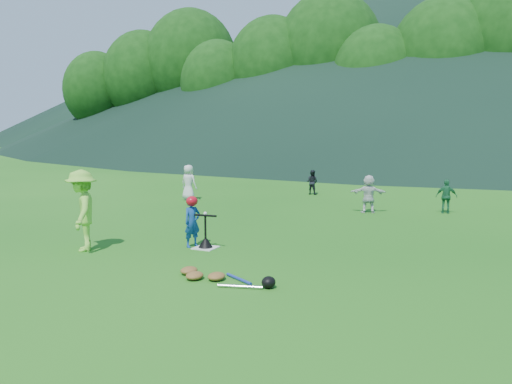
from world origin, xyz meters
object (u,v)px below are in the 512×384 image
(home_plate, at_px, (206,248))
(fielder_b, at_px, (312,182))
(fielder_d, at_px, (369,194))
(batting_tee, at_px, (206,242))
(fielder_a, at_px, (189,182))
(fielder_c, at_px, (446,196))
(adult_coach, at_px, (82,210))
(batter_child, at_px, (192,222))
(equipment_pile, at_px, (216,276))

(home_plate, relative_size, fielder_b, 0.48)
(fielder_d, relative_size, batting_tee, 1.67)
(batting_tee, bearing_deg, fielder_a, 125.37)
(fielder_a, relative_size, fielder_c, 1.22)
(adult_coach, height_order, fielder_c, adult_coach)
(batting_tee, bearing_deg, adult_coach, -150.65)
(home_plate, bearing_deg, adult_coach, -150.65)
(fielder_b, xyz_separation_m, fielder_c, (4.97, -2.41, 0.04))
(batter_child, bearing_deg, home_plate, -66.69)
(home_plate, xyz_separation_m, fielder_d, (2.11, 5.89, 0.56))
(batter_child, distance_m, adult_coach, 2.25)
(fielder_b, xyz_separation_m, fielder_d, (2.86, -3.26, 0.10))
(adult_coach, height_order, equipment_pile, adult_coach)
(batting_tee, bearing_deg, fielder_b, 94.68)
(batter_child, xyz_separation_m, fielder_a, (-3.87, 5.90, 0.09))
(adult_coach, bearing_deg, fielder_d, 110.95)
(fielder_c, bearing_deg, batter_child, 49.32)
(batter_child, height_order, fielder_d, fielder_d)
(batting_tee, relative_size, equipment_pile, 0.38)
(batter_child, height_order, fielder_b, batter_child)
(fielder_d, bearing_deg, batter_child, 48.39)
(fielder_b, bearing_deg, fielder_d, 134.25)
(fielder_a, bearing_deg, fielder_d, -174.52)
(fielder_b, bearing_deg, equipment_pile, 103.58)
(adult_coach, height_order, batting_tee, adult_coach)
(fielder_a, relative_size, batting_tee, 1.82)
(equipment_pile, bearing_deg, fielder_b, 100.56)
(batter_child, bearing_deg, fielder_c, -10.88)
(home_plate, height_order, fielder_b, fielder_b)
(equipment_pile, bearing_deg, adult_coach, 169.84)
(fielder_c, relative_size, fielder_d, 0.89)
(batting_tee, bearing_deg, equipment_pile, -54.85)
(fielder_d, distance_m, batting_tee, 6.27)
(fielder_b, height_order, batting_tee, fielder_b)
(batter_child, xyz_separation_m, equipment_pile, (1.62, -1.85, -0.46))
(fielder_a, height_order, fielder_c, fielder_a)
(fielder_d, bearing_deg, fielder_c, -177.25)
(fielder_c, xyz_separation_m, fielder_d, (-2.11, -0.85, 0.06))
(fielder_b, height_order, equipment_pile, fielder_b)
(adult_coach, height_order, fielder_d, adult_coach)
(batter_child, xyz_separation_m, adult_coach, (-1.86, -1.22, 0.30))
(fielder_b, bearing_deg, home_plate, 97.70)
(adult_coach, relative_size, fielder_a, 1.35)
(fielder_b, relative_size, fielder_d, 0.82)
(batter_child, xyz_separation_m, fielder_b, (-0.43, 9.15, -0.06))
(fielder_b, relative_size, batting_tee, 1.37)
(fielder_b, relative_size, fielder_c, 0.92)
(home_plate, xyz_separation_m, adult_coach, (-2.18, -1.22, 0.82))
(batting_tee, height_order, equipment_pile, batting_tee)
(adult_coach, xyz_separation_m, fielder_d, (4.29, 7.11, -0.27))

